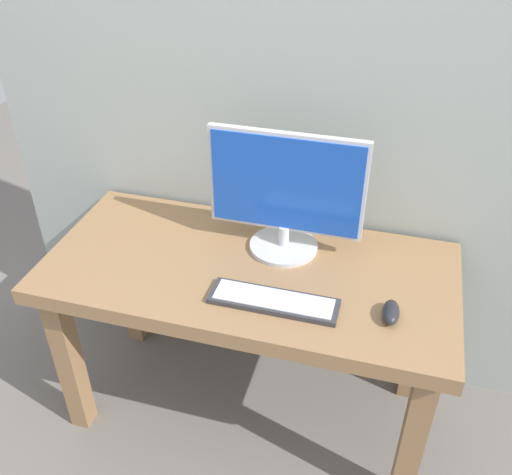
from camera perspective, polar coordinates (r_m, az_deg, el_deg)
name	(u,v)px	position (r m, az deg, el deg)	size (l,w,h in m)	color
ground_plane	(250,404)	(2.37, -0.64, -16.51)	(6.00, 6.00, 0.00)	slate
desk	(249,290)	(1.94, -0.76, -5.31)	(1.37, 0.65, 0.71)	#936D47
monitor	(286,193)	(1.85, 3.03, 4.48)	(0.52, 0.24, 0.43)	silver
keyboard_primary	(274,301)	(1.72, 1.80, -6.44)	(0.40, 0.11, 0.02)	#333338
mouse	(391,312)	(1.71, 13.49, -7.37)	(0.05, 0.10, 0.04)	#232328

